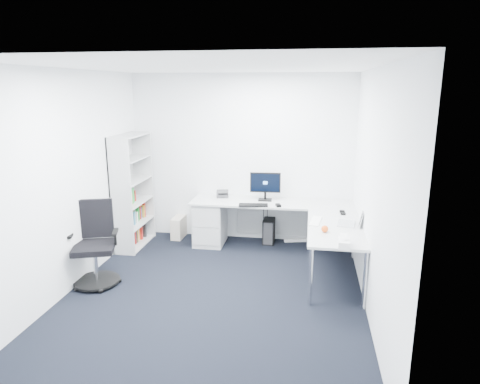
% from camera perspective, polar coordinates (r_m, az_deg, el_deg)
% --- Properties ---
extents(ground, '(4.20, 4.20, 0.00)m').
position_cam_1_polar(ground, '(5.42, -3.46, -13.46)').
color(ground, black).
extents(ceiling, '(4.20, 4.20, 0.00)m').
position_cam_1_polar(ceiling, '(4.82, -3.94, 16.35)').
color(ceiling, white).
extents(wall_back, '(3.60, 0.02, 2.70)m').
position_cam_1_polar(wall_back, '(6.97, 0.18, 4.50)').
color(wall_back, white).
rests_on(wall_back, ground).
extents(wall_front, '(3.60, 0.02, 2.70)m').
position_cam_1_polar(wall_front, '(3.04, -12.67, -8.55)').
color(wall_front, white).
rests_on(wall_front, ground).
extents(wall_left, '(0.02, 4.20, 2.70)m').
position_cam_1_polar(wall_left, '(5.63, -21.85, 1.20)').
color(wall_left, white).
rests_on(wall_left, ground).
extents(wall_right, '(0.02, 4.20, 2.70)m').
position_cam_1_polar(wall_right, '(4.88, 17.38, -0.27)').
color(wall_right, white).
rests_on(wall_right, ground).
extents(l_desk, '(2.54, 1.42, 0.74)m').
position_cam_1_polar(l_desk, '(6.47, 4.02, -5.25)').
color(l_desk, '#B1B3B3').
rests_on(l_desk, ground).
extents(drawer_pedestal, '(0.46, 0.57, 0.71)m').
position_cam_1_polar(drawer_pedestal, '(6.94, -4.02, -4.07)').
color(drawer_pedestal, '#B1B3B3').
rests_on(drawer_pedestal, ground).
extents(bookshelf, '(0.35, 0.89, 1.78)m').
position_cam_1_polar(bookshelf, '(6.91, -14.14, 0.09)').
color(bookshelf, '#B3B5B5').
rests_on(bookshelf, ground).
extents(task_chair, '(0.76, 0.76, 1.08)m').
position_cam_1_polar(task_chair, '(5.76, -18.90, -6.71)').
color(task_chair, black).
rests_on(task_chair, ground).
extents(black_pc_tower, '(0.19, 0.41, 0.40)m').
position_cam_1_polar(black_pc_tower, '(7.06, 3.91, -5.05)').
color(black_pc_tower, black).
rests_on(black_pc_tower, ground).
extents(beige_pc_tower, '(0.18, 0.38, 0.35)m').
position_cam_1_polar(beige_pc_tower, '(7.31, -8.17, -4.68)').
color(beige_pc_tower, beige).
rests_on(beige_pc_tower, ground).
extents(power_strip, '(0.38, 0.15, 0.04)m').
position_cam_1_polar(power_strip, '(7.15, 7.40, -6.41)').
color(power_strip, white).
rests_on(power_strip, ground).
extents(monitor, '(0.49, 0.18, 0.46)m').
position_cam_1_polar(monitor, '(6.70, 3.38, 0.78)').
color(monitor, black).
rests_on(monitor, l_desk).
extents(black_keyboard, '(0.45, 0.20, 0.02)m').
position_cam_1_polar(black_keyboard, '(6.45, 1.78, -1.75)').
color(black_keyboard, black).
rests_on(black_keyboard, l_desk).
extents(mouse, '(0.10, 0.13, 0.04)m').
position_cam_1_polar(mouse, '(6.43, 5.12, -1.78)').
color(mouse, black).
rests_on(mouse, l_desk).
extents(desk_phone, '(0.23, 0.23, 0.13)m').
position_cam_1_polar(desk_phone, '(6.94, -2.36, -0.15)').
color(desk_phone, '#2E2E30').
rests_on(desk_phone, l_desk).
extents(laptop, '(0.36, 0.35, 0.22)m').
position_cam_1_polar(laptop, '(5.74, 14.02, -3.12)').
color(laptop, silver).
rests_on(laptop, l_desk).
extents(white_keyboard, '(0.18, 0.45, 0.01)m').
position_cam_1_polar(white_keyboard, '(5.79, 10.06, -3.83)').
color(white_keyboard, white).
rests_on(white_keyboard, l_desk).
extents(headphones, '(0.12, 0.18, 0.05)m').
position_cam_1_polar(headphones, '(6.23, 13.53, -2.59)').
color(headphones, black).
rests_on(headphones, l_desk).
extents(orange_fruit, '(0.09, 0.09, 0.09)m').
position_cam_1_polar(orange_fruit, '(5.39, 11.24, -4.85)').
color(orange_fruit, '#E95314').
rests_on(orange_fruit, l_desk).
extents(tissue_box, '(0.14, 0.25, 0.08)m').
position_cam_1_polar(tissue_box, '(4.97, 13.70, -6.63)').
color(tissue_box, white).
rests_on(tissue_box, l_desk).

